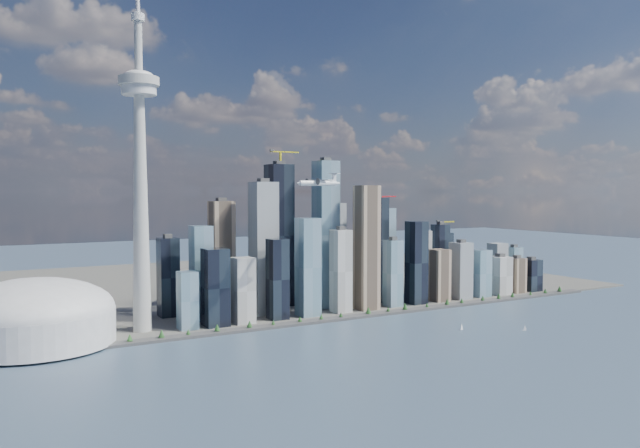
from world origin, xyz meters
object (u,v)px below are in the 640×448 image
airplane (319,183)px  sailboat_west (462,327)px  needle_tower (140,167)px  dome_stadium (35,316)px  sailboat_east (525,328)px

airplane → sailboat_west: size_ratio=6.99×
needle_tower → dome_stadium: size_ratio=2.75×
sailboat_west → sailboat_east: size_ratio=1.22×
dome_stadium → airplane: (364.56, -102.84, 174.74)m
airplane → dome_stadium: bearing=157.4°
dome_stadium → airplane: 417.15m
needle_tower → sailboat_west: bearing=-26.9°
needle_tower → sailboat_east: 597.58m
needle_tower → dome_stadium: (-140.00, -10.00, -196.40)m
dome_stadium → airplane: airplane is taller
needle_tower → airplane: needle_tower is taller
needle_tower → sailboat_west: 515.22m
needle_tower → sailboat_west: size_ratio=50.58×
airplane → sailboat_west: 296.45m
sailboat_west → dome_stadium: bearing=139.1°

